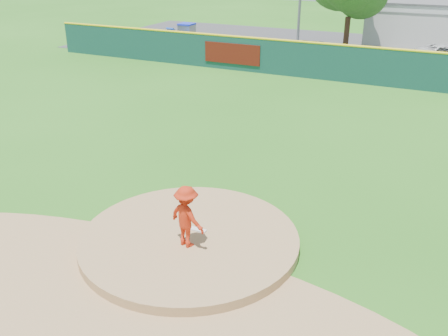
% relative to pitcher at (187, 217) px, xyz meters
% --- Properties ---
extents(ground, '(120.00, 120.00, 0.00)m').
position_rel_pitcher_xyz_m(ground, '(-0.17, 0.38, -1.03)').
color(ground, '#286B19').
rests_on(ground, ground).
extents(pitchers_mound, '(5.50, 5.50, 0.50)m').
position_rel_pitcher_xyz_m(pitchers_mound, '(-0.17, 0.38, -1.03)').
color(pitchers_mound, '#9E774C').
rests_on(pitchers_mound, ground).
extents(pitching_rubber, '(0.60, 0.15, 0.04)m').
position_rel_pitcher_xyz_m(pitching_rubber, '(-0.17, 0.68, -0.76)').
color(pitching_rubber, white).
rests_on(pitching_rubber, pitchers_mound).
extents(infield_dirt_arc, '(15.40, 15.40, 0.01)m').
position_rel_pitcher_xyz_m(infield_dirt_arc, '(-0.17, -2.62, -1.02)').
color(infield_dirt_arc, '#9E774C').
rests_on(infield_dirt_arc, ground).
extents(parking_lot, '(44.00, 16.00, 0.02)m').
position_rel_pitcher_xyz_m(parking_lot, '(-0.17, 27.38, -1.02)').
color(parking_lot, '#38383A').
rests_on(parking_lot, ground).
extents(pitcher, '(1.13, 0.84, 1.56)m').
position_rel_pitcher_xyz_m(pitcher, '(0.00, 0.00, 0.00)').
color(pitcher, red).
rests_on(pitcher, pitchers_mound).
extents(fence_banners, '(18.56, 0.04, 1.20)m').
position_rel_pitcher_xyz_m(fence_banners, '(0.15, 18.30, -0.03)').
color(fence_banners, '#5A140C').
rests_on(fence_banners, ground).
extents(playground_slide, '(1.05, 2.97, 1.64)m').
position_rel_pitcher_xyz_m(playground_slide, '(-13.80, 24.12, -0.20)').
color(playground_slide, '#1B31EB').
rests_on(playground_slide, ground).
extents(outfield_fence, '(40.00, 0.14, 2.07)m').
position_rel_pitcher_xyz_m(outfield_fence, '(-0.17, 18.38, 0.06)').
color(outfield_fence, '#123D39').
rests_on(outfield_fence, ground).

